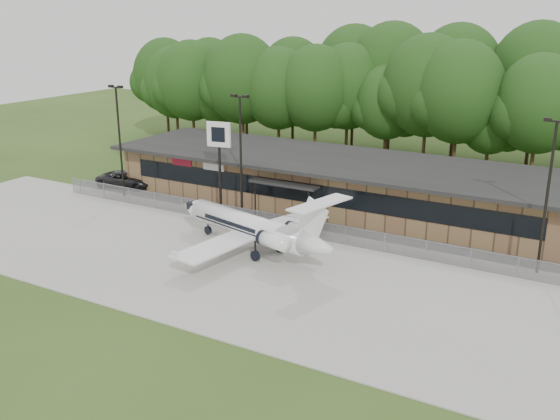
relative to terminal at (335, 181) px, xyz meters
The scene contains 12 objects.
ground 24.04m from the terminal, 89.99° to the right, with size 160.00×160.00×0.00m, color #2F4719.
apron 16.08m from the terminal, 89.99° to the right, with size 64.00×18.00×0.08m, color #9E9B93.
parking_lot 4.93m from the terminal, 89.96° to the right, with size 50.00×9.00×0.06m, color #383835.
terminal is the anchor object (origin of this frame).
fence 9.05m from the terminal, 89.98° to the right, with size 46.00×0.04×1.52m.
treeline 18.83m from the terminal, 89.99° to the left, with size 72.00×12.00×15.00m, color #193210, non-canonical shape.
light_pole_left 19.84m from the terminal, 157.54° to the right, with size 1.55×0.30×10.23m.
light_pole_mid 9.73m from the terminal, 123.89° to the right, with size 1.55×0.30×10.23m.
light_pole_right 19.85m from the terminal, 22.45° to the right, with size 1.55×0.30×10.23m.
business_jet 13.37m from the terminal, 90.69° to the right, with size 15.12×13.60×5.12m.
suv 20.66m from the terminal, 166.46° to the right, with size 2.65×5.74×1.59m, color #272729.
pole_sign 10.91m from the terminal, 135.62° to the right, with size 2.07×0.58×7.85m.
Camera 1 is at (21.92, -24.57, 16.43)m, focal length 40.00 mm.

